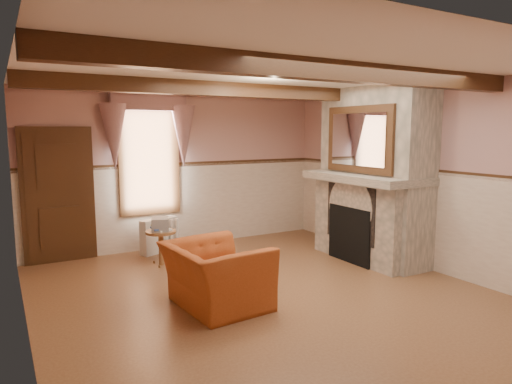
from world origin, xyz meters
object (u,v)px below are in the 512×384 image
armchair (216,275)px  oil_lamp (356,164)px  bowl (368,171)px  radiator (159,235)px  mantel_clock (334,164)px  side_table (161,248)px

armchair → oil_lamp: size_ratio=4.22×
bowl → radiator: bearing=142.5°
mantel_clock → oil_lamp: (0.00, -0.57, 0.04)m
bowl → oil_lamp: bearing=90.0°
side_table → oil_lamp: size_ratio=1.96×
radiator → side_table: bearing=-127.2°
radiator → oil_lamp: 3.59m
radiator → mantel_clock: bearing=-46.6°
armchair → bowl: bowl is taller
bowl → oil_lamp: oil_lamp is taller
armchair → oil_lamp: (2.97, 0.88, 1.18)m
radiator → bowl: (2.79, -2.14, 1.17)m
side_table → bowl: bearing=-25.0°
mantel_clock → oil_lamp: size_ratio=0.86×
armchair → oil_lamp: 3.31m
radiator → bowl: 3.71m
bowl → mantel_clock: mantel_clock is taller
radiator → mantel_clock: 3.31m
radiator → mantel_clock: size_ratio=2.92×
side_table → mantel_clock: 3.29m
armchair → side_table: bearing=-3.8°
armchair → mantel_clock: 3.49m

